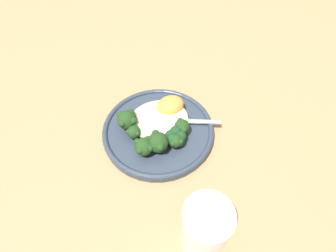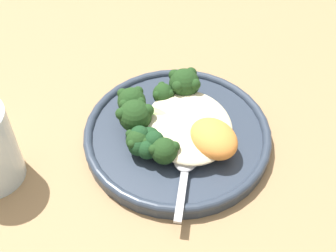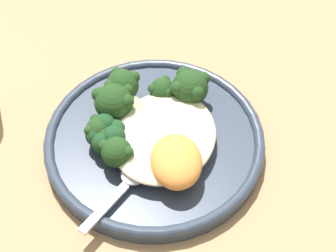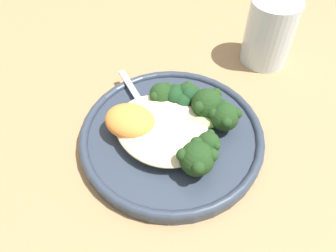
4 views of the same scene
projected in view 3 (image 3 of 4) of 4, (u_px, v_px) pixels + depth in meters
ground_plane at (159, 138)px, 0.65m from camera, size 4.00×4.00×0.00m
plate at (156, 141)px, 0.63m from camera, size 0.25×0.25×0.02m
quinoa_mound at (164, 136)px, 0.61m from camera, size 0.13×0.11×0.02m
broccoli_stalk_0 at (188, 91)px, 0.63m from camera, size 0.11×0.04×0.04m
broccoli_stalk_1 at (162, 103)px, 0.63m from camera, size 0.09×0.05×0.03m
broccoli_stalk_2 at (131, 96)px, 0.64m from camera, size 0.08×0.10×0.04m
broccoli_stalk_3 at (124, 108)px, 0.62m from camera, size 0.06×0.12×0.04m
broccoli_stalk_4 at (110, 131)px, 0.61m from camera, size 0.04×0.09×0.03m
broccoli_stalk_5 at (121, 151)px, 0.59m from camera, size 0.06×0.07×0.03m
sweet_potato_chunk_0 at (172, 159)px, 0.58m from camera, size 0.07×0.06×0.03m
sweet_potato_chunk_1 at (176, 162)px, 0.58m from camera, size 0.08×0.08×0.04m
kale_tuft at (107, 134)px, 0.60m from camera, size 0.04×0.05×0.03m
spoon at (133, 176)px, 0.58m from camera, size 0.11×0.05×0.01m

